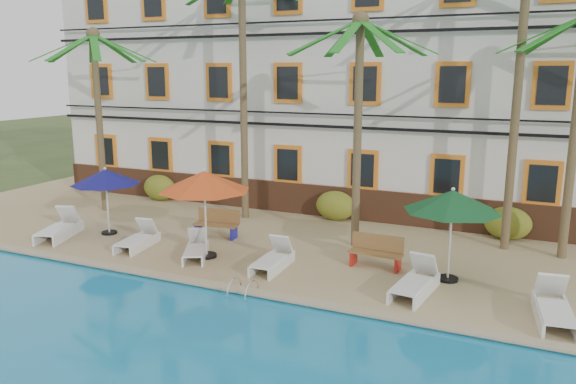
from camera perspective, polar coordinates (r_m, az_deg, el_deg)
The scene contains 23 objects.
ground at distance 15.62m, azimuth -5.56°, elevation -9.25°, with size 100.00×100.00×0.00m, color #384C23.
pool_deck at distance 19.83m, azimuth 1.63°, elevation -4.11°, with size 30.00×12.00×0.25m, color tan.
pool_coping at distance 14.80m, azimuth -7.33°, elevation -9.37°, with size 30.00×0.35×0.06m, color tan.
hotel_building at distance 23.71m, azimuth 6.45°, elevation 11.36°, with size 25.40×6.44×10.22m.
palm_a at distance 22.98m, azimuth -18.82°, elevation 9.48°, with size 4.58×4.58×7.05m.
palm_b at distance 20.65m, azimuth -4.60°, elevation 13.07°, with size 4.58×4.58×9.08m.
palm_c at distance 17.29m, azimuth 7.18°, elevation 9.58°, with size 4.58×4.58×7.17m.
palm_d at distance 18.12m, azimuth 22.54°, elevation 12.50°, with size 4.58×4.58×9.17m.
shrub_left at distance 24.64m, azimuth -12.92°, elevation 0.44°, with size 1.50×0.90×1.10m, color #235618.
shrub_mid at distance 20.89m, azimuth 4.86°, elevation -1.39°, with size 1.50×0.90×1.10m, color #235618.
shrub_right at distance 19.80m, azimuth 21.43°, elevation -2.97°, with size 1.50×0.90×1.10m, color #235618.
umbrella_blue at distance 19.73m, azimuth -18.05°, elevation 1.44°, with size 2.30×2.30×2.31m.
umbrella_red at distance 16.47m, azimuth -8.49°, elevation 1.05°, with size 2.69×2.69×2.69m.
umbrella_green at distance 15.07m, azimuth 16.36°, elevation -0.92°, with size 2.52×2.52×2.52m.
lounger_a at distance 20.23m, azimuth -22.19°, elevation -3.41°, with size 1.35×2.19×0.98m.
lounger_b at distance 18.30m, azimuth -15.00°, elevation -4.62°, with size 0.90×1.88×0.86m.
lounger_c at distance 17.00m, azimuth -9.34°, elevation -5.71°, with size 1.31×1.79×0.81m.
lounger_d at distance 15.85m, azimuth -1.54°, elevation -6.82°, with size 0.70×1.84×0.86m.
lounger_e at distance 14.48m, azimuth 12.81°, elevation -8.92°, with size 0.94×2.05×0.94m.
lounger_f at distance 13.97m, azimuth 25.40°, elevation -10.61°, with size 0.97×2.09×0.95m.
bench_left at distance 18.92m, azimuth -7.24°, elevation -3.14°, with size 1.54×0.62×0.93m.
bench_right at distance 16.10m, azimuth 8.97°, elevation -5.96°, with size 1.52×0.53×0.93m.
pool_ladder at distance 14.33m, azimuth -4.59°, elevation -10.18°, with size 0.54×0.74×0.74m.
Camera 1 is at (7.31, -12.57, 5.70)m, focal length 35.00 mm.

